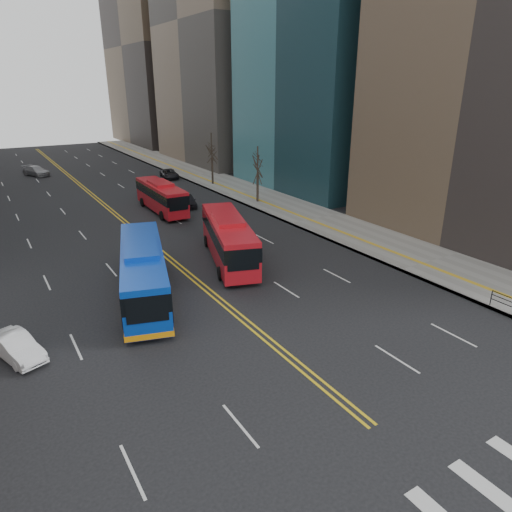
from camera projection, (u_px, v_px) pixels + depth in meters
sidewalk_right at (247, 192)px, 59.43m from camera, size 7.00×130.00×0.15m
centerline at (91, 194)px, 58.85m from camera, size 0.55×100.00×0.01m
street_trees at (52, 195)px, 37.32m from camera, size 35.20×47.20×7.60m
blue_bus at (143, 270)px, 29.95m from camera, size 6.17×12.86×3.66m
red_bus_near at (228, 236)px, 36.21m from camera, size 6.12×11.78×3.64m
red_bus_far at (161, 195)px, 50.22m from camera, size 2.86×10.57×3.35m
car_white at (16, 347)px, 23.62m from camera, size 2.69×4.25×1.32m
car_dark_mid at (188, 201)px, 52.70m from camera, size 2.60×4.33×1.38m
car_silver at (36, 171)px, 70.28m from camera, size 3.96×5.45×1.47m
car_dark_far at (169, 174)px, 68.36m from camera, size 3.10×5.17×1.34m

